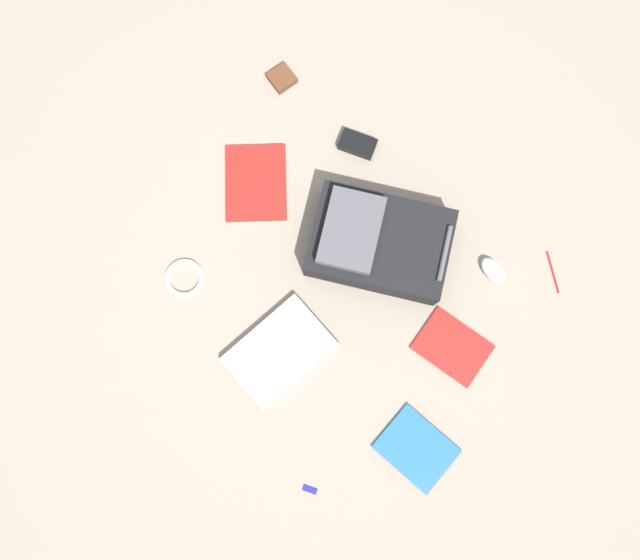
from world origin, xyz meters
The scene contains 12 objects.
ground_plane centered at (0.00, 0.00, 0.00)m, with size 4.12×4.12×0.00m, color gray.
backpack centered at (-0.22, 0.06, 0.07)m, with size 0.45×0.53×0.17m.
laptop centered at (0.25, 0.01, 0.02)m, with size 0.37×0.29×0.03m.
book_manual centered at (-0.16, -0.40, 0.01)m, with size 0.34×0.33×0.02m.
book_red centered at (0.25, 0.55, 0.01)m, with size 0.20×0.24×0.01m.
book_blue centered at (-0.09, 0.46, 0.01)m, with size 0.17×0.23×0.01m.
computer_mouse centered at (-0.38, 0.42, 0.02)m, with size 0.06×0.10×0.04m, color silver.
cable_coil centered at (0.24, -0.40, 0.01)m, with size 0.13×0.13×0.02m, color silver.
power_brick centered at (-0.48, -0.20, 0.02)m, with size 0.07×0.12×0.03m, color black.
pen_black centered at (-0.50, 0.59, 0.00)m, with size 0.01×0.01×0.15m, color red.
earbud_pouch centered at (-0.52, -0.56, 0.01)m, with size 0.08×0.08×0.03m, color #59331E.
usb_stick centered at (0.55, 0.34, 0.00)m, with size 0.02×0.05×0.01m, color #191999.
Camera 1 is at (0.26, 0.18, 2.15)m, focal length 36.50 mm.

